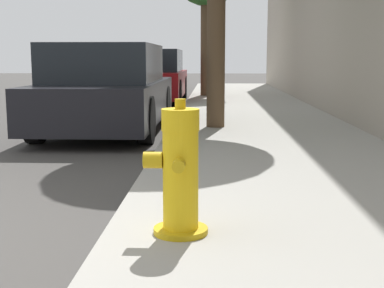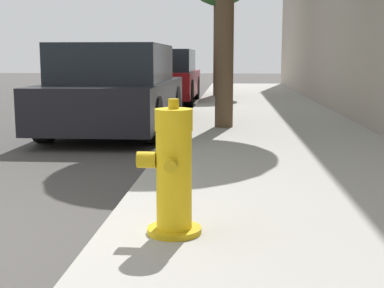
# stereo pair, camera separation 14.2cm
# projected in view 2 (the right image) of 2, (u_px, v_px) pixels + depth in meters

# --- Properties ---
(sidewalk_slab) EXTENTS (2.89, 40.00, 0.13)m
(sidewalk_slab) POSITION_uv_depth(u_px,v_px,m) (347.00, 270.00, 2.86)
(sidewalk_slab) COLOR #99968E
(sidewalk_slab) RESTS_ON ground_plane
(fire_hydrant) EXTENTS (0.39, 0.40, 0.82)m
(fire_hydrant) POSITION_uv_depth(u_px,v_px,m) (173.00, 173.00, 3.20)
(fire_hydrant) COLOR #C39C11
(fire_hydrant) RESTS_ON sidewalk_slab
(parked_car_near) EXTENTS (1.76, 4.32, 1.40)m
(parked_car_near) POSITION_uv_depth(u_px,v_px,m) (117.00, 90.00, 8.71)
(parked_car_near) COLOR black
(parked_car_near) RESTS_ON ground_plane
(parked_car_mid) EXTENTS (1.86, 4.10, 1.42)m
(parked_car_mid) POSITION_uv_depth(u_px,v_px,m) (162.00, 77.00, 14.42)
(parked_car_mid) COLOR maroon
(parked_car_mid) RESTS_ON ground_plane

